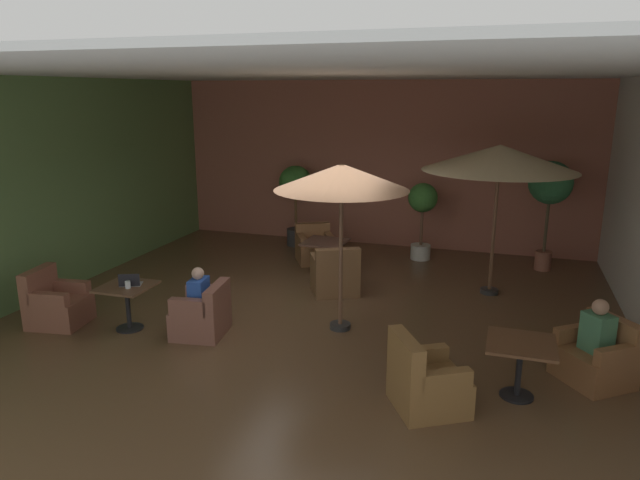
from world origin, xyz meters
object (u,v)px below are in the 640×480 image
object	(u,v)px
armchair_mid_center_east	(335,276)
patio_umbrella_center_beige	(342,178)
armchair_front_left_east	(202,315)
cafe_table_mid_center	(325,249)
cafe_table_front_right	(520,354)
armchair_front_right_north	(425,383)
potted_tree_mid_right	(422,209)
potted_tree_left_corner	(296,190)
potted_tree_mid_left	(550,188)
iced_drink_cup	(128,285)
patron_by_window	(598,329)
armchair_mid_center_north	(315,248)
cafe_table_front_left	(127,296)
armchair_front_right_east	(596,359)
patron_blue_shirt	(199,290)
open_laptop	(130,282)
armchair_front_left_north	(56,304)
patio_umbrella_tall_red	(500,158)

from	to	relation	value
armchair_mid_center_east	patio_umbrella_center_beige	distance (m)	2.55
armchair_front_left_east	cafe_table_mid_center	world-z (taller)	armchair_front_left_east
cafe_table_front_right	armchair_front_right_north	world-z (taller)	armchair_front_right_north
cafe_table_front_right	potted_tree_mid_right	xyz separation A→B (m)	(-1.93, 5.44, 0.56)
potted_tree_left_corner	potted_tree_mid_right	xyz separation A→B (m)	(2.94, -0.25, -0.19)
potted_tree_mid_left	iced_drink_cup	distance (m)	8.03
patron_by_window	cafe_table_mid_center	bearing A→B (deg)	145.66
armchair_mid_center_north	patio_umbrella_center_beige	bearing A→B (deg)	-65.55
cafe_table_front_left	patio_umbrella_center_beige	world-z (taller)	patio_umbrella_center_beige
armchair_mid_center_east	cafe_table_front_left	bearing A→B (deg)	-135.22
armchair_front_right_east	armchair_mid_center_east	world-z (taller)	armchair_mid_center_east
armchair_mid_center_north	potted_tree_mid_left	xyz separation A→B (m)	(4.58, 0.83, 1.39)
cafe_table_front_right	patron_blue_shirt	distance (m)	4.49
cafe_table_front_right	patio_umbrella_center_beige	bearing A→B (deg)	152.97
armchair_front_right_north	patron_by_window	distance (m)	2.32
armchair_front_right_east	armchair_mid_center_east	bearing A→B (deg)	152.28
armchair_front_right_east	patio_umbrella_center_beige	bearing A→B (deg)	170.30
armchair_front_left_east	open_laptop	distance (m)	1.20
patio_umbrella_center_beige	open_laptop	distance (m)	3.51
cafe_table_front_left	potted_tree_left_corner	size ratio (longest dim) A/B	0.40
armchair_front_left_east	cafe_table_mid_center	xyz separation A→B (m)	(0.89, 3.24, 0.24)
armchair_mid_center_north	potted_tree_left_corner	distance (m)	1.70
armchair_mid_center_north	potted_tree_mid_left	bearing A→B (deg)	10.26
potted_tree_mid_left	cafe_table_mid_center	bearing A→B (deg)	-157.30
potted_tree_mid_right	patron_by_window	world-z (taller)	potted_tree_mid_right
potted_tree_mid_left	potted_tree_mid_right	world-z (taller)	potted_tree_mid_left
potted_tree_left_corner	armchair_front_right_east	bearing A→B (deg)	-40.67
patron_blue_shirt	iced_drink_cup	size ratio (longest dim) A/B	5.61
patio_umbrella_center_beige	potted_tree_left_corner	xyz separation A→B (m)	(-2.32, 4.38, -1.01)
potted_tree_left_corner	patron_blue_shirt	world-z (taller)	potted_tree_left_corner
armchair_front_right_north	patio_umbrella_center_beige	size ratio (longest dim) A/B	0.41
cafe_table_front_left	cafe_table_front_right	size ratio (longest dim) A/B	0.96
patio_umbrella_center_beige	patron_by_window	world-z (taller)	patio_umbrella_center_beige
armchair_front_left_north	cafe_table_mid_center	distance (m)	4.83
cafe_table_mid_center	patron_blue_shirt	distance (m)	3.38
armchair_front_left_east	patron_by_window	size ratio (longest dim) A/B	1.27
cafe_table_front_right	armchair_front_right_east	world-z (taller)	armchair_front_right_east
armchair_front_right_east	patron_by_window	distance (m)	0.41
cafe_table_front_left	cafe_table_mid_center	bearing A→B (deg)	58.87
armchair_front_right_east	cafe_table_mid_center	distance (m)	5.39
armchair_front_right_east	patio_umbrella_tall_red	bearing A→B (deg)	114.88
patio_umbrella_center_beige	potted_tree_mid_left	size ratio (longest dim) A/B	1.14
iced_drink_cup	cafe_table_front_right	bearing A→B (deg)	-2.20
potted_tree_mid_left	armchair_front_right_north	bearing A→B (deg)	-104.44
patio_umbrella_center_beige	patron_by_window	bearing A→B (deg)	-10.20
armchair_front_left_north	armchair_mid_center_north	world-z (taller)	armchair_front_left_north
patron_by_window	armchair_mid_center_north	bearing A→B (deg)	141.63
armchair_front_left_north	armchair_mid_center_east	distance (m)	4.57
armchair_mid_center_east	cafe_table_front_right	bearing A→B (deg)	-42.39
cafe_table_front_right	open_laptop	distance (m)	5.55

